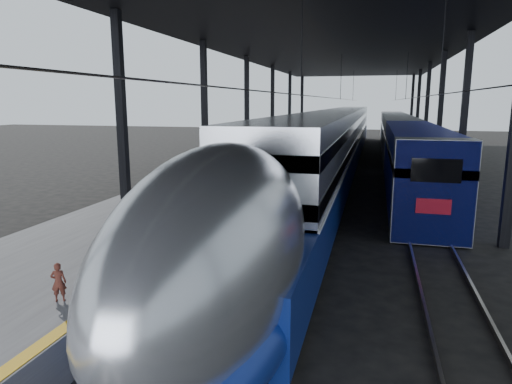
% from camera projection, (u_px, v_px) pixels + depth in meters
% --- Properties ---
extents(ground, '(160.00, 160.00, 0.00)m').
position_uv_depth(ground, '(210.00, 271.00, 14.38)').
color(ground, black).
rests_on(ground, ground).
extents(platform, '(6.00, 80.00, 1.00)m').
position_uv_depth(platform, '(259.00, 167.00, 34.14)').
color(platform, '#4C4C4F').
rests_on(platform, ground).
extents(yellow_strip, '(0.30, 80.00, 0.01)m').
position_uv_depth(yellow_strip, '(296.00, 161.00, 33.35)').
color(yellow_strip, '#C99512').
rests_on(yellow_strip, platform).
extents(rails, '(6.52, 80.00, 0.16)m').
position_uv_depth(rails, '(368.00, 176.00, 32.25)').
color(rails, slate).
rests_on(rails, ground).
extents(canopy, '(18.00, 75.00, 9.47)m').
position_uv_depth(canopy, '(335.00, 44.00, 31.14)').
color(canopy, black).
rests_on(canopy, ground).
extents(tgv_train, '(3.22, 65.20, 4.62)m').
position_uv_depth(tgv_train, '(337.00, 143.00, 35.10)').
color(tgv_train, '#AFB1B6').
rests_on(tgv_train, ground).
extents(second_train, '(2.86, 56.05, 3.93)m').
position_uv_depth(second_train, '(399.00, 138.00, 42.22)').
color(second_train, navy).
rests_on(second_train, ground).
extents(child, '(0.38, 0.32, 0.87)m').
position_uv_depth(child, '(59.00, 282.00, 9.78)').
color(child, '#4F231A').
rests_on(child, platform).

